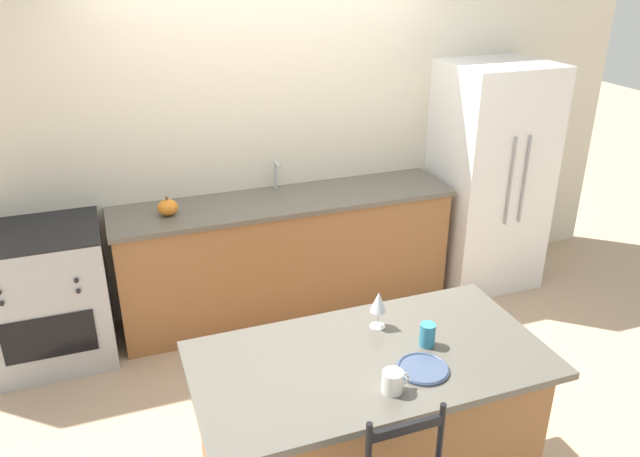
% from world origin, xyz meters
% --- Properties ---
extents(ground_plane, '(18.00, 18.00, 0.00)m').
position_xyz_m(ground_plane, '(0.00, 0.00, 0.00)').
color(ground_plane, tan).
extents(wall_back, '(6.00, 0.07, 2.70)m').
position_xyz_m(wall_back, '(0.00, 0.65, 1.35)').
color(wall_back, beige).
rests_on(wall_back, ground_plane).
extents(back_counter, '(2.49, 0.63, 0.92)m').
position_xyz_m(back_counter, '(0.00, 0.35, 0.46)').
color(back_counter, '#936038').
rests_on(back_counter, ground_plane).
extents(sink_faucet, '(0.02, 0.13, 0.22)m').
position_xyz_m(sink_faucet, '(0.00, 0.54, 1.06)').
color(sink_faucet, '#ADAFB5').
rests_on(sink_faucet, back_counter).
extents(kitchen_island, '(1.61, 0.83, 0.90)m').
position_xyz_m(kitchen_island, '(-0.19, -1.61, 0.46)').
color(kitchen_island, '#936038').
rests_on(kitchen_island, ground_plane).
extents(refrigerator, '(0.79, 0.73, 1.81)m').
position_xyz_m(refrigerator, '(1.69, 0.28, 0.90)').
color(refrigerator, white).
rests_on(refrigerator, ground_plane).
extents(oven_range, '(0.77, 0.69, 0.94)m').
position_xyz_m(oven_range, '(-1.67, 0.29, 0.47)').
color(oven_range, '#ADAFB5').
rests_on(oven_range, ground_plane).
extents(dinner_plate, '(0.23, 0.23, 0.02)m').
position_xyz_m(dinner_plate, '(-0.02, -1.78, 0.91)').
color(dinner_plate, '#425170').
rests_on(dinner_plate, kitchen_island).
extents(wine_glass, '(0.08, 0.08, 0.19)m').
position_xyz_m(wine_glass, '(-0.06, -1.40, 1.04)').
color(wine_glass, white).
rests_on(wine_glass, kitchen_island).
extents(coffee_mug, '(0.12, 0.09, 0.10)m').
position_xyz_m(coffee_mug, '(-0.20, -1.86, 0.95)').
color(coffee_mug, white).
rests_on(coffee_mug, kitchen_island).
extents(tumbler_cup, '(0.07, 0.07, 0.11)m').
position_xyz_m(tumbler_cup, '(0.09, -1.61, 0.96)').
color(tumbler_cup, teal).
rests_on(tumbler_cup, kitchen_island).
extents(pumpkin_decoration, '(0.14, 0.14, 0.13)m').
position_xyz_m(pumpkin_decoration, '(-0.83, 0.32, 0.98)').
color(pumpkin_decoration, orange).
rests_on(pumpkin_decoration, back_counter).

